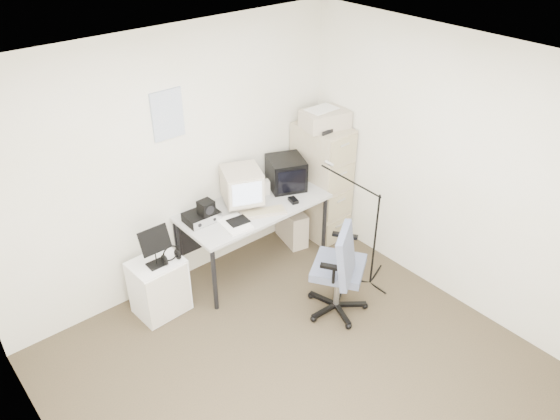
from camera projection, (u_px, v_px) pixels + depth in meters
floor at (303, 378)px, 4.49m from camera, size 3.60×3.60×0.01m
ceiling at (312, 82)px, 3.17m from camera, size 3.60×3.60×0.01m
wall_back at (175, 165)px, 5.00m from camera, size 3.60×0.02×2.50m
wall_left at (52, 388)px, 2.85m from camera, size 0.02×3.60×2.50m
wall_right at (458, 177)px, 4.81m from camera, size 0.02×3.60×2.50m
wall_calendar at (167, 115)px, 4.72m from camera, size 0.30×0.02×0.44m
filing_cabinet at (321, 182)px, 5.97m from camera, size 0.40×0.60×1.30m
printer at (325, 119)px, 5.57m from camera, size 0.52×0.41×0.18m
desk at (255, 236)px, 5.58m from camera, size 1.50×0.70×0.73m
crt_monitor at (242, 188)px, 5.29m from camera, size 0.47×0.48×0.40m
crt_tv at (286, 173)px, 5.63m from camera, size 0.47×0.48×0.32m
desk_speaker at (265, 187)px, 5.55m from camera, size 0.10×0.10×0.15m
keyboard at (263, 212)px, 5.26m from camera, size 0.47×0.31×0.02m
mouse at (293, 200)px, 5.44m from camera, size 0.10×0.13×0.04m
radio_receiver at (201, 217)px, 5.13m from camera, size 0.32×0.23×0.09m
radio_speaker at (206, 208)px, 5.06m from camera, size 0.14×0.13×0.13m
papers at (235, 224)px, 5.09m from camera, size 0.26×0.34×0.02m
pc_tower at (292, 225)px, 6.05m from camera, size 0.28×0.46×0.40m
office_chair at (339, 266)px, 4.92m from camera, size 0.82×0.82×1.03m
side_cart at (159, 286)px, 5.03m from camera, size 0.48×0.39×0.57m
music_stand at (154, 246)px, 4.74m from camera, size 0.31×0.24×0.40m
headphones at (171, 256)px, 4.86m from camera, size 0.22×0.22×0.03m
mic_stand at (376, 227)px, 5.17m from camera, size 0.03×0.03×1.34m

